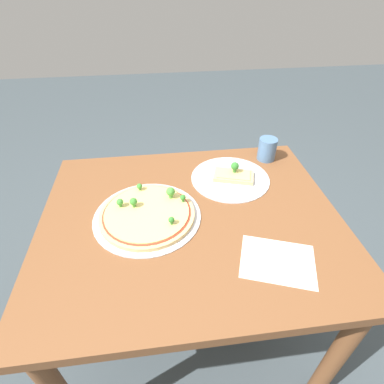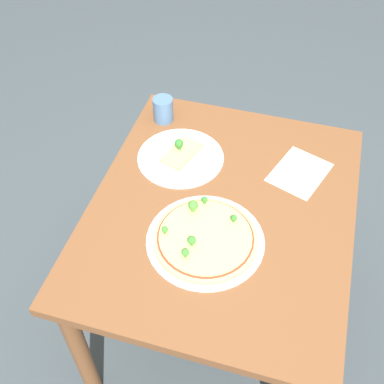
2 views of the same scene
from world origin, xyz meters
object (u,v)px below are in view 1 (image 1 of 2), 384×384
at_px(drinking_cup, 267,149).
at_px(dining_table, 191,237).
at_px(pizza_tray_whole, 147,214).
at_px(pizza_tray_slice, 232,177).

bearing_deg(drinking_cup, dining_table, 41.20).
bearing_deg(dining_table, pizza_tray_whole, -7.10).
bearing_deg(dining_table, pizza_tray_slice, -133.55).
height_order(dining_table, pizza_tray_slice, pizza_tray_slice).
xyz_separation_m(pizza_tray_whole, pizza_tray_slice, (-0.34, -0.18, -0.00)).
bearing_deg(pizza_tray_slice, pizza_tray_whole, 28.21).
xyz_separation_m(dining_table, drinking_cup, (-0.37, -0.33, 0.15)).
xyz_separation_m(pizza_tray_whole, drinking_cup, (-0.52, -0.31, 0.04)).
xyz_separation_m(dining_table, pizza_tray_slice, (-0.19, -0.20, 0.11)).
height_order(dining_table, pizza_tray_whole, pizza_tray_whole).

